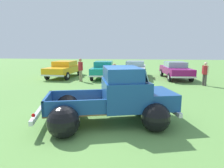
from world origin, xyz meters
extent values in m
plane|color=#609347|center=(0.00, 0.00, 0.00)|extent=(80.00, 80.00, 0.00)
cylinder|color=black|center=(1.18, 1.21, 0.38)|extent=(0.79, 0.41, 0.76)
cylinder|color=silver|center=(1.18, 1.21, 0.38)|extent=(0.39, 0.31, 0.34)
cylinder|color=black|center=(1.62, -0.47, 0.38)|extent=(0.79, 0.41, 0.76)
cylinder|color=silver|center=(1.62, -0.47, 0.38)|extent=(0.39, 0.31, 0.34)
cylinder|color=black|center=(-1.53, 0.50, 0.38)|extent=(0.79, 0.41, 0.76)
cylinder|color=silver|center=(-1.53, 0.50, 0.38)|extent=(0.39, 0.31, 0.34)
cylinder|color=black|center=(-1.08, -1.19, 0.38)|extent=(0.79, 0.41, 0.76)
cylinder|color=silver|center=(-1.08, -1.19, 0.38)|extent=(0.39, 0.31, 0.34)
sphere|color=black|center=(-1.54, 0.55, 0.44)|extent=(1.17, 1.17, 0.96)
sphere|color=black|center=(-1.07, -1.23, 0.44)|extent=(1.17, 1.17, 0.96)
cube|color=olive|center=(-0.92, -0.24, 0.54)|extent=(2.38, 2.01, 0.04)
cube|color=#19478C|center=(-1.10, 0.46, 0.77)|extent=(2.00, 0.60, 0.50)
cube|color=#19478C|center=(-0.73, -0.95, 0.77)|extent=(2.00, 0.60, 0.50)
cube|color=#19478C|center=(0.03, 0.01, 0.77)|extent=(0.47, 1.51, 0.50)
cube|color=#19478C|center=(-1.87, -0.49, 0.77)|extent=(0.47, 1.51, 0.50)
cube|color=#19478C|center=(0.63, 0.17, 0.99)|extent=(1.84, 2.01, 0.95)
cube|color=#19478C|center=(0.53, 0.14, 1.70)|extent=(1.50, 1.78, 0.45)
cube|color=#8CADB7|center=(1.16, 0.30, 1.68)|extent=(0.52, 1.45, 0.38)
cube|color=#19478C|center=(1.64, 0.43, 0.80)|extent=(1.62, 1.89, 0.55)
sphere|color=black|center=(1.17, 1.24, 0.42)|extent=(1.12, 1.12, 0.92)
sphere|color=black|center=(1.63, -0.50, 0.42)|extent=(1.12, 1.12, 0.92)
cube|color=silver|center=(-2.17, -0.57, 0.46)|extent=(0.62, 1.95, 0.14)
cube|color=silver|center=(2.17, 0.57, 0.46)|extent=(0.62, 1.95, 0.14)
sphere|color=red|center=(-2.33, 0.20, 0.64)|extent=(0.13, 0.13, 0.11)
sphere|color=red|center=(-1.93, -1.33, 0.64)|extent=(0.13, 0.13, 0.11)
cylinder|color=black|center=(-4.46, 8.71, 0.33)|extent=(0.24, 0.67, 0.66)
cylinder|color=silver|center=(-4.46, 8.71, 0.33)|extent=(0.23, 0.31, 0.30)
cylinder|color=black|center=(-6.20, 8.83, 0.33)|extent=(0.24, 0.67, 0.66)
cylinder|color=silver|center=(-6.20, 8.83, 0.33)|extent=(0.23, 0.31, 0.30)
cylinder|color=black|center=(-4.26, 11.63, 0.33)|extent=(0.24, 0.67, 0.66)
cylinder|color=silver|center=(-4.26, 11.63, 0.33)|extent=(0.23, 0.31, 0.30)
cylinder|color=black|center=(-6.00, 11.75, 0.33)|extent=(0.24, 0.67, 0.66)
cylinder|color=silver|center=(-6.00, 11.75, 0.33)|extent=(0.23, 0.31, 0.30)
cube|color=#F2A819|center=(-5.23, 10.23, 0.71)|extent=(2.17, 4.69, 0.55)
cube|color=#F2A819|center=(-5.22, 10.41, 1.21)|extent=(1.75, 2.03, 0.45)
cube|color=silver|center=(-5.08, 12.47, 0.45)|extent=(1.93, 0.23, 0.12)
cube|color=silver|center=(-5.39, 7.99, 0.45)|extent=(1.93, 0.23, 0.12)
cylinder|color=black|center=(-0.83, 8.84, 0.33)|extent=(0.23, 0.67, 0.66)
cylinder|color=silver|center=(-0.83, 8.84, 0.33)|extent=(0.22, 0.31, 0.30)
cylinder|color=black|center=(-2.44, 8.77, 0.33)|extent=(0.23, 0.67, 0.66)
cylinder|color=silver|center=(-2.44, 8.77, 0.33)|extent=(0.22, 0.31, 0.30)
cylinder|color=black|center=(-0.96, 11.73, 0.33)|extent=(0.23, 0.67, 0.66)
cylinder|color=silver|center=(-0.96, 11.73, 0.33)|extent=(0.22, 0.31, 0.30)
cylinder|color=black|center=(-2.56, 11.66, 0.33)|extent=(0.23, 0.67, 0.66)
cylinder|color=silver|center=(-2.56, 11.66, 0.33)|extent=(0.22, 0.31, 0.30)
cube|color=teal|center=(-1.70, 10.25, 0.71)|extent=(1.92, 4.59, 0.55)
cube|color=teal|center=(-1.71, 10.43, 1.21)|extent=(1.57, 1.96, 0.45)
cube|color=silver|center=(-1.79, 12.46, 0.45)|extent=(1.79, 0.18, 0.12)
cube|color=silver|center=(-1.60, 8.03, 0.45)|extent=(1.79, 0.18, 0.12)
cylinder|color=black|center=(1.77, 9.56, 0.33)|extent=(0.24, 0.67, 0.66)
cylinder|color=silver|center=(1.77, 9.56, 0.33)|extent=(0.23, 0.31, 0.30)
cylinder|color=black|center=(0.11, 9.67, 0.33)|extent=(0.24, 0.67, 0.66)
cylinder|color=silver|center=(0.11, 9.67, 0.33)|extent=(0.23, 0.31, 0.30)
cylinder|color=black|center=(1.95, 12.24, 0.33)|extent=(0.24, 0.67, 0.66)
cylinder|color=silver|center=(1.95, 12.24, 0.33)|extent=(0.23, 0.31, 0.30)
cylinder|color=black|center=(0.29, 12.35, 0.33)|extent=(0.24, 0.67, 0.66)
cylinder|color=silver|center=(0.29, 12.35, 0.33)|extent=(0.23, 0.31, 0.30)
cube|color=silver|center=(1.03, 10.95, 0.71)|extent=(2.05, 4.31, 0.55)
cube|color=#8CADB7|center=(1.04, 11.12, 1.21)|extent=(1.65, 1.86, 0.45)
cube|color=silver|center=(1.17, 13.01, 0.45)|extent=(1.84, 0.22, 0.12)
cube|color=silver|center=(0.90, 8.90, 0.45)|extent=(1.84, 0.22, 0.12)
cylinder|color=black|center=(5.35, 9.04, 0.33)|extent=(0.25, 0.67, 0.66)
cylinder|color=silver|center=(5.35, 9.04, 0.33)|extent=(0.23, 0.31, 0.30)
cylinder|color=black|center=(3.70, 8.93, 0.33)|extent=(0.25, 0.67, 0.66)
cylinder|color=silver|center=(3.70, 8.93, 0.33)|extent=(0.23, 0.31, 0.30)
cylinder|color=black|center=(5.15, 11.93, 0.33)|extent=(0.25, 0.67, 0.66)
cylinder|color=silver|center=(5.15, 11.93, 0.33)|extent=(0.23, 0.31, 0.30)
cylinder|color=black|center=(3.49, 11.81, 0.33)|extent=(0.25, 0.67, 0.66)
cylinder|color=silver|center=(3.49, 11.81, 0.33)|extent=(0.23, 0.31, 0.30)
cube|color=#8C1466|center=(4.42, 10.43, 0.71)|extent=(2.10, 4.63, 0.55)
cube|color=#8CADB7|center=(4.41, 10.61, 1.21)|extent=(1.67, 2.00, 0.45)
cube|color=silver|center=(4.26, 12.64, 0.45)|extent=(1.85, 0.23, 0.12)
cube|color=silver|center=(4.58, 8.21, 0.45)|extent=(1.85, 0.23, 0.12)
cylinder|color=black|center=(-0.21, 4.49, 0.41)|extent=(0.20, 0.20, 0.83)
cylinder|color=black|center=(-0.13, 4.34, 0.41)|extent=(0.20, 0.20, 0.83)
cylinder|color=#B2262D|center=(-0.17, 4.42, 1.14)|extent=(0.46, 0.46, 0.62)
cylinder|color=#A87A56|center=(-0.28, 4.61, 1.17)|extent=(0.12, 0.12, 0.59)
cylinder|color=#A87A56|center=(-0.07, 4.23, 1.17)|extent=(0.12, 0.12, 0.59)
sphere|color=#A87A56|center=(-0.17, 4.42, 1.59)|extent=(0.30, 0.30, 0.22)
cylinder|color=gray|center=(-3.09, 8.10, 0.43)|extent=(0.21, 0.21, 0.87)
cylinder|color=gray|center=(-3.22, 8.20, 0.43)|extent=(0.21, 0.21, 0.87)
cylinder|color=#B2262D|center=(-3.16, 8.15, 1.19)|extent=(0.48, 0.48, 0.65)
cylinder|color=#B2262D|center=(-2.98, 8.02, 1.23)|extent=(0.13, 0.13, 0.62)
cylinder|color=#B2262D|center=(-3.33, 8.29, 1.23)|extent=(0.13, 0.13, 0.62)
sphere|color=#A87A56|center=(-3.16, 8.15, 1.67)|extent=(0.33, 0.33, 0.23)
cylinder|color=#4C4742|center=(5.73, 7.51, 0.40)|extent=(0.20, 0.20, 0.79)
cylinder|color=#4C4742|center=(5.81, 7.36, 0.40)|extent=(0.20, 0.20, 0.79)
cylinder|color=#B2262D|center=(5.77, 7.43, 1.09)|extent=(0.46, 0.46, 0.59)
cylinder|color=#B2262D|center=(5.67, 7.63, 1.12)|extent=(0.12, 0.12, 0.56)
cylinder|color=beige|center=(5.88, 7.24, 1.12)|extent=(0.12, 0.12, 0.56)
sphere|color=beige|center=(5.77, 7.43, 1.52)|extent=(0.29, 0.29, 0.21)
camera|label=1|loc=(0.92, -6.36, 2.54)|focal=31.10mm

